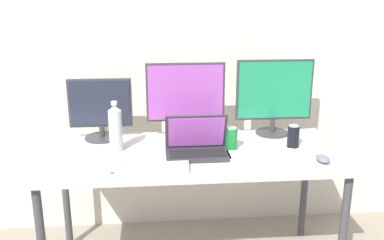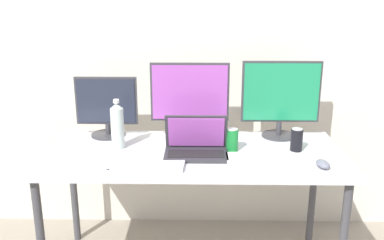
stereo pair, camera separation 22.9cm
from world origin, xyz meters
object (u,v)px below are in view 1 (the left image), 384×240
water_bottle (115,128)px  monitor_right (274,95)px  mouse_by_keyboard (323,159)px  monitor_center (186,98)px  mouse_by_laptop (115,167)px  monitor_left (101,109)px  laptop_silver (197,146)px  keyboard_main (152,167)px  soda_can_by_laptop (293,136)px  soda_can_near_keyboard (231,139)px  work_desk (192,162)px  keyboard_aux (263,156)px

water_bottle → monitor_right: bearing=12.8°
mouse_by_keyboard → water_bottle: 1.10m
monitor_center → mouse_by_keyboard: (0.67, -0.45, -0.23)m
monitor_right → mouse_by_laptop: bearing=-152.0°
water_bottle → monitor_left: bearing=115.3°
laptop_silver → keyboard_main: bearing=-143.9°
mouse_by_laptop → soda_can_by_laptop: bearing=31.7°
mouse_by_keyboard → mouse_by_laptop: mouse_by_keyboard is taller
keyboard_main → soda_can_near_keyboard: bearing=32.3°
monitor_center → mouse_by_laptop: size_ratio=4.31×
mouse_by_laptop → soda_can_near_keyboard: soda_can_near_keyboard is taller
monitor_left → soda_can_by_laptop: monitor_left is taller
monitor_center → mouse_by_laptop: bearing=-129.7°
work_desk → monitor_left: monitor_left is taller
monitor_left → monitor_right: 1.03m
water_bottle → keyboard_aux: bearing=-12.6°
laptop_silver → water_bottle: bearing=167.5°
work_desk → mouse_by_keyboard: mouse_by_keyboard is taller
keyboard_aux → mouse_by_laptop: size_ratio=3.41×
monitor_center → water_bottle: bearing=-154.8°
monitor_center → soda_can_by_laptop: size_ratio=3.64×
mouse_by_keyboard → soda_can_near_keyboard: soda_can_near_keyboard is taller
water_bottle → mouse_by_laptop: bearing=-87.2°
keyboard_aux → soda_can_by_laptop: 0.26m
mouse_by_laptop → monitor_center: bearing=67.6°
work_desk → monitor_center: size_ratio=3.60×
work_desk → monitor_right: monitor_right is taller
monitor_right → soda_can_by_laptop: bearing=-77.1°
work_desk → soda_can_near_keyboard: bearing=4.2°
keyboard_main → water_bottle: 0.36m
laptop_silver → soda_can_near_keyboard: 0.21m
monitor_left → laptop_silver: monitor_left is taller
laptop_silver → soda_can_by_laptop: bearing=7.5°
work_desk → mouse_by_laptop: mouse_by_laptop is taller
water_bottle → soda_can_by_laptop: bearing=-1.4°
monitor_center → laptop_silver: size_ratio=1.37×
mouse_by_keyboard → mouse_by_laptop: (-1.05, -0.01, -0.00)m
monitor_left → keyboard_main: (0.30, -0.49, -0.17)m
keyboard_main → keyboard_aux: 0.59m
mouse_by_keyboard → keyboard_main: bearing=169.9°
monitor_center → monitor_right: 0.54m
monitor_right → laptop_silver: (-0.50, -0.31, -0.19)m
monitor_left → keyboard_aux: bearing=-23.8°
water_bottle → soda_can_by_laptop: 0.99m
monitor_center → keyboard_main: size_ratio=1.27×
work_desk → soda_can_near_keyboard: 0.25m
keyboard_main → monitor_right: bearing=37.0°
monitor_right → soda_can_near_keyboard: 0.43m
monitor_left → soda_can_near_keyboard: (0.73, -0.25, -0.12)m
monitor_left → keyboard_aux: 0.97m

